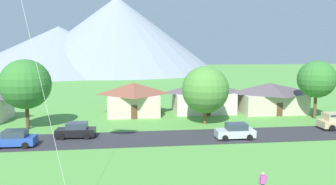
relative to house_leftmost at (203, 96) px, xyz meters
name	(u,v)px	position (x,y,z in m)	size (l,w,h in m)	color
road_strip	(144,139)	(-10.01, -14.30, -2.43)	(160.00, 6.16, 0.08)	#2D2D33
mountain_far_west_ridge	(118,34)	(-15.78, 98.81, 13.89)	(87.67, 87.67, 32.73)	gray
mountain_far_east_ridge	(59,50)	(-39.99, 93.04, 7.17)	(80.37, 80.37, 19.28)	gray
house_leftmost	(203,96)	(0.00, 0.00, 0.00)	(9.76, 6.55, 4.77)	beige
house_right_center	(134,98)	(-10.81, -0.39, 0.01)	(8.03, 7.69, 4.79)	beige
house_rightmost	(269,97)	(10.42, -0.86, -0.11)	(10.41, 7.95, 4.56)	beige
tree_near_left	(205,90)	(-1.63, -7.97, 2.06)	(6.14, 6.14, 7.61)	brown
tree_left_of_center	(26,84)	(-23.92, -8.07, 3.08)	(6.05, 6.05, 8.58)	#4C3823
tree_center	(317,79)	(14.65, -6.59, 3.11)	(5.24, 5.24, 8.23)	brown
parked_car_black_west_end	(76,130)	(-17.37, -13.08, -1.61)	(4.28, 2.23, 1.68)	black
parked_car_silver_mid_west	(235,131)	(-0.08, -15.62, -1.61)	(4.22, 2.11, 1.68)	#B7BCC1
parked_car_blue_mid_east	(14,139)	(-23.00, -15.73, -1.61)	(4.24, 2.15, 1.68)	#2847A8
watcher_person	(263,184)	(-2.82, -29.29, -1.60)	(0.56, 0.24, 1.68)	black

